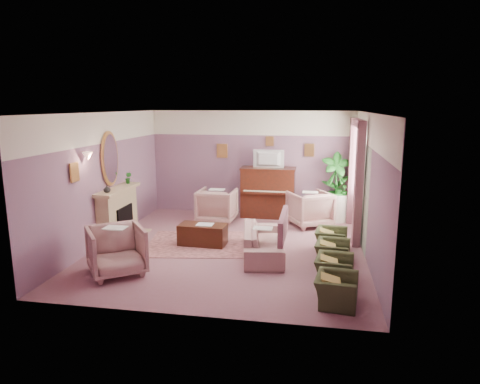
% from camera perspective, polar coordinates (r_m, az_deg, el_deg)
% --- Properties ---
extents(floor, '(5.50, 6.00, 0.01)m').
position_cam_1_polar(floor, '(9.08, -1.35, -7.42)').
color(floor, '#97606B').
rests_on(floor, ground).
extents(ceiling, '(5.50, 6.00, 0.01)m').
position_cam_1_polar(ceiling, '(8.59, -1.44, 10.54)').
color(ceiling, white).
rests_on(ceiling, wall_back).
extents(wall_back, '(5.50, 0.02, 2.80)m').
position_cam_1_polar(wall_back, '(11.65, 1.52, 3.90)').
color(wall_back, slate).
rests_on(wall_back, floor).
extents(wall_front, '(5.50, 0.02, 2.80)m').
position_cam_1_polar(wall_front, '(5.89, -7.16, -3.84)').
color(wall_front, slate).
rests_on(wall_front, floor).
extents(wall_left, '(0.02, 6.00, 2.80)m').
position_cam_1_polar(wall_left, '(9.65, -17.63, 1.75)').
color(wall_left, slate).
rests_on(wall_left, floor).
extents(wall_right, '(0.02, 6.00, 2.80)m').
position_cam_1_polar(wall_right, '(8.62, 16.83, 0.69)').
color(wall_right, slate).
rests_on(wall_right, floor).
extents(picture_rail_band, '(5.50, 0.01, 0.65)m').
position_cam_1_polar(picture_rail_band, '(11.54, 1.54, 9.19)').
color(picture_rail_band, white).
rests_on(picture_rail_band, wall_back).
extents(stripe_panel, '(0.01, 3.00, 2.15)m').
position_cam_1_polar(stripe_panel, '(9.95, 15.79, 0.24)').
color(stripe_panel, '#9FAC91').
rests_on(stripe_panel, wall_right).
extents(fireplace_surround, '(0.30, 1.40, 1.10)m').
position_cam_1_polar(fireplace_surround, '(9.92, -15.98, -2.91)').
color(fireplace_surround, tan).
rests_on(fireplace_surround, floor).
extents(fireplace_inset, '(0.18, 0.72, 0.68)m').
position_cam_1_polar(fireplace_inset, '(9.92, -15.41, -3.78)').
color(fireplace_inset, black).
rests_on(fireplace_inset, floor).
extents(fire_ember, '(0.06, 0.54, 0.10)m').
position_cam_1_polar(fire_ember, '(9.95, -15.14, -4.80)').
color(fire_ember, orange).
rests_on(fire_ember, floor).
extents(mantel_shelf, '(0.40, 1.55, 0.07)m').
position_cam_1_polar(mantel_shelf, '(9.79, -16.00, 0.31)').
color(mantel_shelf, tan).
rests_on(mantel_shelf, fireplace_surround).
extents(hearth, '(0.55, 1.50, 0.02)m').
position_cam_1_polar(hearth, '(9.98, -14.77, -5.97)').
color(hearth, tan).
rests_on(hearth, floor).
extents(mirror_frame, '(0.04, 0.72, 1.20)m').
position_cam_1_polar(mirror_frame, '(9.74, -16.97, 4.26)').
color(mirror_frame, '#D59C4E').
rests_on(mirror_frame, wall_left).
extents(mirror_glass, '(0.01, 0.60, 1.06)m').
position_cam_1_polar(mirror_glass, '(9.73, -16.84, 4.26)').
color(mirror_glass, white).
rests_on(mirror_glass, wall_left).
extents(sconce_shade, '(0.20, 0.20, 0.16)m').
position_cam_1_polar(sconce_shade, '(8.77, -19.65, 4.52)').
color(sconce_shade, '#FFBB9E').
rests_on(sconce_shade, wall_left).
extents(piano, '(1.40, 0.60, 1.30)m').
position_cam_1_polar(piano, '(11.40, 3.75, -0.12)').
color(piano, '#471C11').
rests_on(piano, floor).
extents(piano_keyshelf, '(1.30, 0.12, 0.06)m').
position_cam_1_polar(piano_keyshelf, '(11.04, 3.56, -0.12)').
color(piano_keyshelf, '#471C11').
rests_on(piano_keyshelf, piano).
extents(piano_keys, '(1.20, 0.08, 0.02)m').
position_cam_1_polar(piano_keys, '(11.04, 3.56, 0.08)').
color(piano_keys, '#F1E8C2').
rests_on(piano_keys, piano).
extents(piano_top, '(1.45, 0.65, 0.04)m').
position_cam_1_polar(piano_top, '(11.28, 3.80, 3.17)').
color(piano_top, '#471C11').
rests_on(piano_top, piano).
extents(television, '(0.80, 0.12, 0.48)m').
position_cam_1_polar(television, '(11.20, 3.79, 4.60)').
color(television, black).
rests_on(television, piano).
extents(print_back_left, '(0.30, 0.03, 0.38)m').
position_cam_1_polar(print_back_left, '(11.71, -2.39, 5.51)').
color(print_back_left, '#D59C4E').
rests_on(print_back_left, wall_back).
extents(print_back_right, '(0.26, 0.03, 0.34)m').
position_cam_1_polar(print_back_right, '(11.44, 9.24, 5.53)').
color(print_back_right, '#D59C4E').
rests_on(print_back_right, wall_back).
extents(print_back_mid, '(0.22, 0.03, 0.26)m').
position_cam_1_polar(print_back_mid, '(11.48, 4.00, 6.78)').
color(print_back_mid, '#D59C4E').
rests_on(print_back_mid, wall_back).
extents(print_left_wall, '(0.03, 0.28, 0.36)m').
position_cam_1_polar(print_left_wall, '(8.55, -21.21, 2.48)').
color(print_left_wall, '#D59C4E').
rests_on(print_left_wall, wall_left).
extents(window_blind, '(0.03, 1.40, 1.80)m').
position_cam_1_polar(window_blind, '(10.10, 15.65, 4.01)').
color(window_blind, beige).
rests_on(window_blind, wall_right).
extents(curtain_left, '(0.16, 0.34, 2.60)m').
position_cam_1_polar(curtain_left, '(9.24, 15.55, 0.83)').
color(curtain_left, '#854E5B').
rests_on(curtain_left, floor).
extents(curtain_right, '(0.16, 0.34, 2.60)m').
position_cam_1_polar(curtain_right, '(11.05, 14.68, 2.58)').
color(curtain_right, '#854E5B').
rests_on(curtain_right, floor).
extents(pelmet, '(0.16, 2.20, 0.16)m').
position_cam_1_polar(pelmet, '(10.02, 15.45, 8.90)').
color(pelmet, '#854E5B').
rests_on(pelmet, wall_right).
extents(mantel_plant, '(0.16, 0.16, 0.28)m').
position_cam_1_polar(mantel_plant, '(10.24, -14.67, 1.84)').
color(mantel_plant, '#1F6C1F').
rests_on(mantel_plant, mantel_shelf).
extents(mantel_vase, '(0.16, 0.16, 0.16)m').
position_cam_1_polar(mantel_vase, '(9.32, -17.32, 0.38)').
color(mantel_vase, white).
rests_on(mantel_vase, mantel_shelf).
extents(area_rug, '(2.75, 2.16, 0.01)m').
position_cam_1_polar(area_rug, '(9.34, -4.46, -6.87)').
color(area_rug, '#A45F5F').
rests_on(area_rug, floor).
extents(coffee_table, '(1.02, 0.55, 0.45)m').
position_cam_1_polar(coffee_table, '(9.23, -4.97, -5.68)').
color(coffee_table, '#3B1A0D').
rests_on(coffee_table, floor).
extents(table_paper, '(0.35, 0.28, 0.01)m').
position_cam_1_polar(table_paper, '(9.15, -4.70, -4.32)').
color(table_paper, silver).
rests_on(table_paper, coffee_table).
extents(sofa, '(0.64, 1.93, 0.78)m').
position_cam_1_polar(sofa, '(8.56, 3.06, -5.89)').
color(sofa, tan).
rests_on(sofa, floor).
extents(sofa_throw, '(0.10, 1.46, 0.53)m').
position_cam_1_polar(sofa_throw, '(8.46, 5.77, -4.64)').
color(sofa_throw, '#854E5B').
rests_on(sofa_throw, sofa).
extents(floral_armchair_left, '(0.91, 0.91, 0.95)m').
position_cam_1_polar(floral_armchair_left, '(10.90, -3.09, -1.58)').
color(floral_armchair_left, tan).
rests_on(floral_armchair_left, floor).
extents(floral_armchair_right, '(0.91, 0.91, 0.95)m').
position_cam_1_polar(floral_armchair_right, '(10.70, 9.30, -1.98)').
color(floral_armchair_right, tan).
rests_on(floral_armchair_right, floor).
extents(floral_armchair_front, '(0.91, 0.91, 0.95)m').
position_cam_1_polar(floral_armchair_front, '(7.90, -16.15, -7.19)').
color(floral_armchair_front, tan).
rests_on(floral_armchair_front, floor).
extents(olive_chair_a, '(0.49, 0.70, 0.61)m').
position_cam_1_polar(olive_chair_a, '(6.71, 12.74, -12.03)').
color(olive_chair_a, '#404A27').
rests_on(olive_chair_a, floor).
extents(olive_chair_b, '(0.49, 0.70, 0.61)m').
position_cam_1_polar(olive_chair_b, '(7.46, 12.46, -9.52)').
color(olive_chair_b, '#404A27').
rests_on(olive_chair_b, floor).
extents(olive_chair_c, '(0.49, 0.70, 0.61)m').
position_cam_1_polar(olive_chair_c, '(8.23, 12.24, -7.49)').
color(olive_chair_c, '#404A27').
rests_on(olive_chair_c, floor).
extents(olive_chair_d, '(0.49, 0.70, 0.61)m').
position_cam_1_polar(olive_chair_d, '(9.01, 12.06, -5.80)').
color(olive_chair_d, '#404A27').
rests_on(olive_chair_d, floor).
extents(side_table, '(0.52, 0.52, 0.70)m').
position_cam_1_polar(side_table, '(11.31, 12.98, -2.05)').
color(side_table, white).
rests_on(side_table, floor).
extents(side_plant_big, '(0.30, 0.30, 0.34)m').
position_cam_1_polar(side_plant_big, '(11.20, 13.10, 0.54)').
color(side_plant_big, '#1F6C1F').
rests_on(side_plant_big, side_table).
extents(side_plant_small, '(0.16, 0.16, 0.28)m').
position_cam_1_polar(side_plant_small, '(11.11, 13.73, 0.27)').
color(side_plant_small, '#1F6C1F').
rests_on(side_plant_small, side_table).
extents(palm_pot, '(0.34, 0.34, 0.34)m').
position_cam_1_polar(palm_pot, '(11.35, 12.49, -2.91)').
color(palm_pot, '#A5513D').
rests_on(palm_pot, floor).
extents(palm_plant, '(0.76, 0.76, 1.44)m').
position_cam_1_polar(palm_plant, '(11.17, 12.68, 1.52)').
color(palm_plant, '#1F6C1F').
rests_on(palm_plant, palm_pot).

